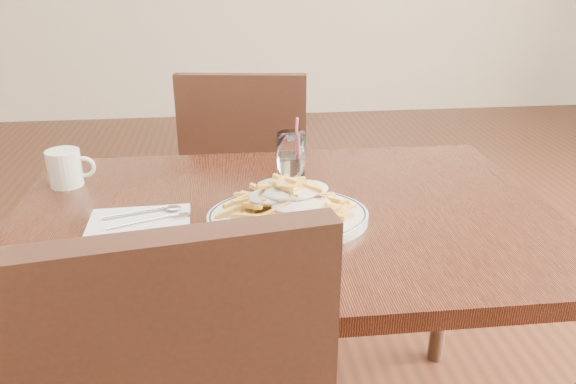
{
  "coord_description": "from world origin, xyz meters",
  "views": [
    {
      "loc": [
        -0.12,
        -1.12,
        1.29
      ],
      "look_at": [
        -0.0,
        -0.05,
        0.82
      ],
      "focal_mm": 35.0,
      "sensor_mm": 36.0,
      "label": 1
    }
  ],
  "objects": [
    {
      "name": "fries_plate",
      "position": [
        -0.0,
        -0.05,
        0.76
      ],
      "size": [
        0.41,
        0.37,
        0.02
      ],
      "color": "white",
      "rests_on": "table"
    },
    {
      "name": "cutlery",
      "position": [
        -0.31,
        -0.02,
        0.76
      ],
      "size": [
        0.19,
        0.13,
        0.01
      ],
      "color": "silver",
      "rests_on": "napkin"
    },
    {
      "name": "table",
      "position": [
        0.0,
        0.0,
        0.67
      ],
      "size": [
        1.2,
        0.8,
        0.75
      ],
      "color": "black",
      "rests_on": "ground"
    },
    {
      "name": "water_glass",
      "position": [
        0.04,
        0.2,
        0.8
      ],
      "size": [
        0.07,
        0.07,
        0.16
      ],
      "color": "white",
      "rests_on": "table"
    },
    {
      "name": "loaded_fries",
      "position": [
        -0.0,
        -0.05,
        0.81
      ],
      "size": [
        0.26,
        0.21,
        0.07
      ],
      "color": "gold",
      "rests_on": "fries_plate"
    },
    {
      "name": "coffee_mug",
      "position": [
        -0.52,
        0.21,
        0.79
      ],
      "size": [
        0.11,
        0.08,
        0.09
      ],
      "color": "white",
      "rests_on": "table"
    },
    {
      "name": "chair_far",
      "position": [
        -0.06,
        0.77,
        0.52
      ],
      "size": [
        0.48,
        0.48,
        0.92
      ],
      "color": "black",
      "rests_on": "ground"
    },
    {
      "name": "napkin",
      "position": [
        -0.31,
        -0.03,
        0.76
      ],
      "size": [
        0.21,
        0.14,
        0.01
      ],
      "primitive_type": "cube",
      "rotation": [
        0.0,
        0.0,
        0.04
      ],
      "color": "white",
      "rests_on": "table"
    }
  ]
}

